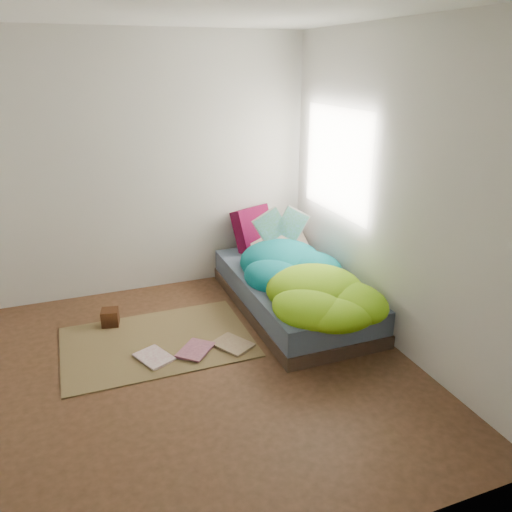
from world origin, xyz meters
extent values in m
cube|color=#432C1A|center=(0.00, 0.00, 0.00)|extent=(3.50, 3.50, 0.00)
cube|color=silver|center=(0.00, 1.75, 1.30)|extent=(3.50, 0.04, 2.60)
cube|color=silver|center=(0.00, -1.75, 1.30)|extent=(3.50, 0.04, 2.60)
cube|color=silver|center=(1.75, 0.00, 1.30)|extent=(0.04, 3.50, 2.60)
cube|color=white|center=(0.00, 0.00, 2.60)|extent=(3.50, 3.50, 0.04)
cube|color=white|center=(1.74, 0.90, 1.40)|extent=(0.01, 1.00, 1.20)
cube|color=#35291D|center=(1.22, 0.72, 0.06)|extent=(1.00, 2.00, 0.12)
cube|color=#45516F|center=(1.22, 0.72, 0.23)|extent=(0.98, 1.96, 0.22)
cube|color=brown|center=(-0.15, 0.55, 0.01)|extent=(1.60, 1.10, 0.01)
cube|color=beige|center=(1.39, 1.51, 0.41)|extent=(0.69, 0.51, 0.14)
cube|color=#500528|center=(1.15, 1.63, 0.57)|extent=(0.48, 0.33, 0.46)
cube|color=#361B0C|center=(-0.50, 1.00, 0.09)|extent=(0.18, 0.18, 0.15)
imported|color=white|center=(-0.33, 0.24, 0.02)|extent=(0.33, 0.38, 0.02)
imported|color=#C97489|center=(0.03, 0.34, 0.03)|extent=(0.38, 0.39, 0.03)
imported|color=tan|center=(0.34, 0.18, 0.02)|extent=(0.37, 0.40, 0.02)
camera|label=1|loc=(-0.70, -3.30, 2.28)|focal=35.00mm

